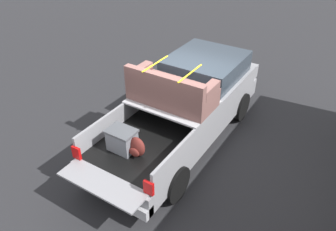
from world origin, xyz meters
The scene contains 2 objects.
ground_plane centered at (0.00, 0.00, 0.00)m, with size 40.00×40.00×0.00m, color #262628.
pickup_truck centered at (0.37, 0.00, 0.97)m, with size 6.05×2.06×2.23m.
Camera 1 is at (-5.86, -3.33, 5.27)m, focal length 34.96 mm.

